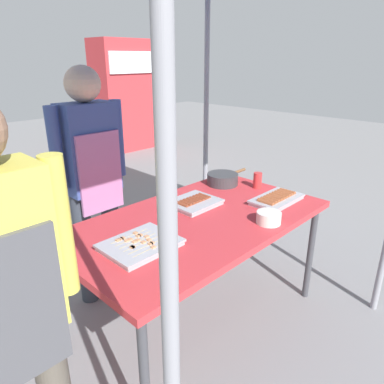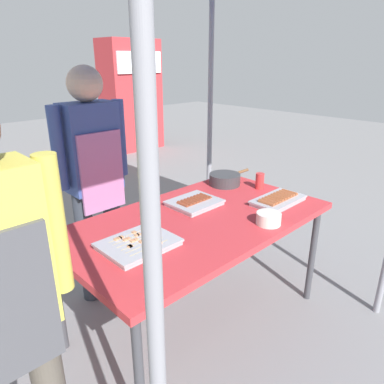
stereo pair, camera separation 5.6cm
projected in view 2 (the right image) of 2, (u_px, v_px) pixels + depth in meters
name	position (u px, v px, depth m)	size (l,w,h in m)	color
ground_plane	(197.00, 320.00, 2.39)	(18.00, 18.00, 0.00)	slate
stall_table	(198.00, 226.00, 2.14)	(1.60, 0.90, 0.75)	#C63338
tray_grilled_sausages	(194.00, 202.00, 2.29)	(0.31, 0.27, 0.05)	#ADADB2
tray_meat_skewers	(138.00, 244.00, 1.79)	(0.36, 0.29, 0.04)	#ADADB2
tray_pork_links	(278.00, 200.00, 2.33)	(0.37, 0.21, 0.05)	#ADADB2
cooking_wok	(225.00, 179.00, 2.66)	(0.39, 0.23, 0.08)	#38383A
condiment_bowl	(269.00, 218.00, 2.03)	(0.14, 0.14, 0.07)	silver
drink_cup_near_edge	(260.00, 181.00, 2.58)	(0.06, 0.06, 0.11)	red
vendor_woman	(94.00, 170.00, 2.35)	(0.52, 0.23, 1.60)	#333842
neighbor_stall_left	(131.00, 96.00, 6.57)	(1.02, 0.63, 1.96)	#C63338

